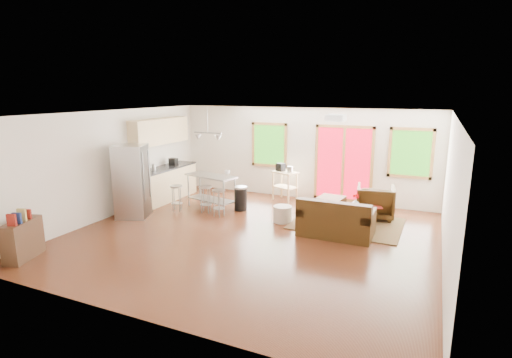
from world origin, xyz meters
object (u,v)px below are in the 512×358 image
at_px(loveseat, 336,221).
at_px(kitchen_cart, 285,176).
at_px(rug, 347,224).
at_px(armchair, 375,200).
at_px(island, 211,186).
at_px(ottoman, 331,205).
at_px(coffee_table, 352,212).
at_px(refrigerator, 132,181).

bearing_deg(loveseat, kitchen_cart, 131.79).
xyz_separation_m(rug, armchair, (0.51, 0.76, 0.44)).
relative_size(armchair, island, 0.60).
bearing_deg(armchair, rug, 47.63).
bearing_deg(armchair, ottoman, -7.62).
bearing_deg(coffee_table, loveseat, -101.20).
distance_m(rug, refrigerator, 5.26).
distance_m(coffee_table, armchair, 0.87).
distance_m(rug, island, 3.62).
xyz_separation_m(ottoman, island, (-3.00, -0.90, 0.41)).
height_order(coffee_table, armchair, armchair).
relative_size(loveseat, kitchen_cart, 1.48).
xyz_separation_m(rug, coffee_table, (0.10, 0.01, 0.30)).
xyz_separation_m(rug, refrigerator, (-4.94, -1.57, 0.88)).
bearing_deg(armchair, island, 4.01).
height_order(coffee_table, island, island).
xyz_separation_m(armchair, kitchen_cart, (-2.58, 0.60, 0.27)).
bearing_deg(ottoman, rug, -52.68).
bearing_deg(island, kitchen_cart, 45.30).
xyz_separation_m(island, kitchen_cart, (1.50, 1.51, 0.11)).
relative_size(island, kitchen_cart, 1.42).
xyz_separation_m(loveseat, armchair, (0.59, 1.62, 0.12)).
height_order(loveseat, ottoman, loveseat).
relative_size(coffee_table, ottoman, 1.59).
bearing_deg(coffee_table, island, -177.48).
height_order(loveseat, armchair, armchair).
height_order(coffee_table, ottoman, ottoman).
bearing_deg(loveseat, armchair, 69.97).
relative_size(rug, loveseat, 1.57).
distance_m(rug, loveseat, 0.92).
xyz_separation_m(armchair, refrigerator, (-5.45, -2.34, 0.45)).
bearing_deg(ottoman, armchair, 1.01).
bearing_deg(armchair, kitchen_cart, -21.70).
relative_size(coffee_table, armchair, 1.10).
height_order(rug, loveseat, loveseat).
xyz_separation_m(rug, loveseat, (-0.08, -0.86, 0.32)).
relative_size(rug, ottoman, 3.96).
bearing_deg(ottoman, coffee_table, -47.91).
distance_m(rug, armchair, 1.02).
xyz_separation_m(loveseat, ottoman, (-0.49, 1.60, -0.12)).
bearing_deg(ottoman, loveseat, -72.92).
bearing_deg(armchair, refrigerator, 14.58).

